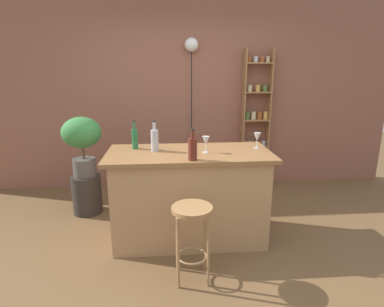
{
  "coord_description": "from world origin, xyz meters",
  "views": [
    {
      "loc": [
        -0.22,
        -2.76,
        1.74
      ],
      "look_at": [
        0.05,
        0.55,
        0.86
      ],
      "focal_mm": 29.55,
      "sensor_mm": 36.0,
      "label": 1
    }
  ],
  "objects_px": {
    "bottle_spirits_clear": "(193,148)",
    "wine_glass_left": "(206,141)",
    "spice_shelf": "(256,119)",
    "bottle_sauce_amber": "(135,138)",
    "wine_glass_center": "(257,137)",
    "bar_stool": "(192,226)",
    "bottle_wine_red": "(155,140)",
    "plant_stool": "(87,194)",
    "pendant_globe_light": "(191,48)",
    "potted_plant": "(82,139)"
  },
  "relations": [
    {
      "from": "bar_stool",
      "to": "spice_shelf",
      "type": "bearing_deg",
      "value": 62.8
    },
    {
      "from": "potted_plant",
      "to": "pendant_globe_light",
      "type": "height_order",
      "value": "pendant_globe_light"
    },
    {
      "from": "wine_glass_center",
      "to": "potted_plant",
      "type": "bearing_deg",
      "value": 162.75
    },
    {
      "from": "wine_glass_left",
      "to": "bottle_wine_red",
      "type": "bearing_deg",
      "value": 169.49
    },
    {
      "from": "spice_shelf",
      "to": "plant_stool",
      "type": "relative_size",
      "value": 4.22
    },
    {
      "from": "bar_stool",
      "to": "bottle_wine_red",
      "type": "bearing_deg",
      "value": 112.44
    },
    {
      "from": "bottle_spirits_clear",
      "to": "pendant_globe_light",
      "type": "height_order",
      "value": "pendant_globe_light"
    },
    {
      "from": "potted_plant",
      "to": "bottle_spirits_clear",
      "type": "distance_m",
      "value": 1.6
    },
    {
      "from": "plant_stool",
      "to": "wine_glass_left",
      "type": "height_order",
      "value": "wine_glass_left"
    },
    {
      "from": "bottle_sauce_amber",
      "to": "bottle_spirits_clear",
      "type": "bearing_deg",
      "value": -40.33
    },
    {
      "from": "bar_stool",
      "to": "spice_shelf",
      "type": "relative_size",
      "value": 0.33
    },
    {
      "from": "wine_glass_left",
      "to": "pendant_globe_light",
      "type": "height_order",
      "value": "pendant_globe_light"
    },
    {
      "from": "potted_plant",
      "to": "wine_glass_center",
      "type": "height_order",
      "value": "potted_plant"
    },
    {
      "from": "potted_plant",
      "to": "plant_stool",
      "type": "bearing_deg",
      "value": 0.0
    },
    {
      "from": "plant_stool",
      "to": "potted_plant",
      "type": "height_order",
      "value": "potted_plant"
    },
    {
      "from": "bottle_spirits_clear",
      "to": "wine_glass_center",
      "type": "relative_size",
      "value": 1.79
    },
    {
      "from": "bar_stool",
      "to": "bottle_spirits_clear",
      "type": "height_order",
      "value": "bottle_spirits_clear"
    },
    {
      "from": "bottle_spirits_clear",
      "to": "wine_glass_left",
      "type": "relative_size",
      "value": 1.79
    },
    {
      "from": "bottle_wine_red",
      "to": "wine_glass_center",
      "type": "bearing_deg",
      "value": 2.19
    },
    {
      "from": "wine_glass_left",
      "to": "spice_shelf",
      "type": "bearing_deg",
      "value": 58.49
    },
    {
      "from": "spice_shelf",
      "to": "potted_plant",
      "type": "height_order",
      "value": "spice_shelf"
    },
    {
      "from": "potted_plant",
      "to": "bottle_sauce_amber",
      "type": "xyz_separation_m",
      "value": [
        0.68,
        -0.53,
        0.11
      ]
    },
    {
      "from": "wine_glass_left",
      "to": "wine_glass_center",
      "type": "bearing_deg",
      "value": 13.57
    },
    {
      "from": "bar_stool",
      "to": "bottle_sauce_amber",
      "type": "distance_m",
      "value": 1.17
    },
    {
      "from": "bottle_wine_red",
      "to": "bar_stool",
      "type": "bearing_deg",
      "value": -67.56
    },
    {
      "from": "spice_shelf",
      "to": "wine_glass_left",
      "type": "height_order",
      "value": "spice_shelf"
    },
    {
      "from": "spice_shelf",
      "to": "plant_stool",
      "type": "height_order",
      "value": "spice_shelf"
    },
    {
      "from": "bottle_wine_red",
      "to": "spice_shelf",
      "type": "bearing_deg",
      "value": 44.87
    },
    {
      "from": "wine_glass_left",
      "to": "wine_glass_center",
      "type": "distance_m",
      "value": 0.57
    },
    {
      "from": "bottle_spirits_clear",
      "to": "bottle_sauce_amber",
      "type": "distance_m",
      "value": 0.74
    },
    {
      "from": "spice_shelf",
      "to": "bottle_wine_red",
      "type": "bearing_deg",
      "value": -135.13
    },
    {
      "from": "wine_glass_center",
      "to": "plant_stool",
      "type": "bearing_deg",
      "value": 162.75
    },
    {
      "from": "bottle_sauce_amber",
      "to": "wine_glass_center",
      "type": "distance_m",
      "value": 1.27
    },
    {
      "from": "bottle_spirits_clear",
      "to": "bottle_sauce_amber",
      "type": "height_order",
      "value": "bottle_sauce_amber"
    },
    {
      "from": "spice_shelf",
      "to": "bottle_sauce_amber",
      "type": "relative_size",
      "value": 6.82
    },
    {
      "from": "potted_plant",
      "to": "wine_glass_left",
      "type": "bearing_deg",
      "value": -28.0
    },
    {
      "from": "bar_stool",
      "to": "pendant_globe_light",
      "type": "bearing_deg",
      "value": 85.5
    },
    {
      "from": "bottle_sauce_amber",
      "to": "wine_glass_left",
      "type": "bearing_deg",
      "value": -16.34
    },
    {
      "from": "plant_stool",
      "to": "pendant_globe_light",
      "type": "bearing_deg",
      "value": 31.28
    },
    {
      "from": "bar_stool",
      "to": "spice_shelf",
      "type": "height_order",
      "value": "spice_shelf"
    },
    {
      "from": "potted_plant",
      "to": "bottle_wine_red",
      "type": "distance_m",
      "value": 1.1
    },
    {
      "from": "plant_stool",
      "to": "bottle_sauce_amber",
      "type": "bearing_deg",
      "value": -38.11
    },
    {
      "from": "spice_shelf",
      "to": "bottle_wine_red",
      "type": "height_order",
      "value": "spice_shelf"
    },
    {
      "from": "bar_stool",
      "to": "bottle_wine_red",
      "type": "distance_m",
      "value": 1.0
    },
    {
      "from": "bottle_wine_red",
      "to": "wine_glass_left",
      "type": "bearing_deg",
      "value": -10.51
    },
    {
      "from": "potted_plant",
      "to": "wine_glass_center",
      "type": "xyz_separation_m",
      "value": [
        1.95,
        -0.6,
        0.12
      ]
    },
    {
      "from": "bar_stool",
      "to": "bottle_sauce_amber",
      "type": "xyz_separation_m",
      "value": [
        -0.52,
        0.88,
        0.56
      ]
    },
    {
      "from": "bottle_spirits_clear",
      "to": "wine_glass_left",
      "type": "bearing_deg",
      "value": 60.1
    },
    {
      "from": "bar_stool",
      "to": "wine_glass_center",
      "type": "bearing_deg",
      "value": 46.98
    },
    {
      "from": "plant_stool",
      "to": "potted_plant",
      "type": "relative_size",
      "value": 0.66
    }
  ]
}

